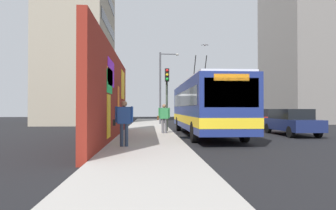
{
  "coord_description": "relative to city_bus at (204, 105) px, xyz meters",
  "views": [
    {
      "loc": [
        -19.11,
        1.52,
        1.59
      ],
      "look_at": [
        0.88,
        0.22,
        1.85
      ],
      "focal_mm": 31.42,
      "sensor_mm": 36.0,
      "label": 1
    }
  ],
  "objects": [
    {
      "name": "street_lamp",
      "position": [
        10.71,
        2.05,
        2.29
      ],
      "size": [
        0.44,
        1.87,
        6.86
      ],
      "color": "#4C4C51",
      "rests_on": "sidewalk_slab"
    },
    {
      "name": "pedestrian_near_wall",
      "position": [
        -6.05,
        4.28,
        -0.61
      ],
      "size": [
        0.23,
        0.77,
        1.75
      ],
      "color": "#2D3F59",
      "rests_on": "sidewalk_slab"
    },
    {
      "name": "flying_pigeons",
      "position": [
        5.4,
        -1.06,
        4.82
      ],
      "size": [
        0.32,
        0.56,
        0.13
      ],
      "color": "gray"
    },
    {
      "name": "traffic_light",
      "position": [
        1.7,
        2.15,
        1.11
      ],
      "size": [
        0.49,
        0.28,
        4.09
      ],
      "color": "#2D382D",
      "rests_on": "sidewalk_slab"
    },
    {
      "name": "ground_plane",
      "position": [
        1.72,
        1.8,
        -1.8
      ],
      "size": [
        80.0,
        80.0,
        0.0
      ],
      "primitive_type": "plane",
      "color": "black"
    },
    {
      "name": "pedestrian_at_curb",
      "position": [
        0.01,
        2.43,
        -0.63
      ],
      "size": [
        0.23,
        0.76,
        1.72
      ],
      "color": "#595960",
      "rests_on": "sidewalk_slab"
    },
    {
      "name": "city_bus",
      "position": [
        0.0,
        0.0,
        0.0
      ],
      "size": [
        11.63,
        2.67,
        5.01
      ],
      "color": "navy",
      "rests_on": "ground_plane"
    },
    {
      "name": "parked_car_red",
      "position": [
        6.23,
        -5.2,
        -0.96
      ],
      "size": [
        4.46,
        1.95,
        1.58
      ],
      "color": "#B21E19",
      "rests_on": "ground_plane"
    },
    {
      "name": "parked_car_navy",
      "position": [
        -0.22,
        -5.2,
        -0.96
      ],
      "size": [
        4.61,
        1.78,
        1.58
      ],
      "color": "navy",
      "rests_on": "ground_plane"
    },
    {
      "name": "graffiti_wall",
      "position": [
        -2.75,
        5.15,
        0.42
      ],
      "size": [
        13.05,
        0.32,
        4.43
      ],
      "color": "maroon",
      "rests_on": "ground_plane"
    },
    {
      "name": "building_far_left",
      "position": [
        15.59,
        11.0,
        8.65
      ],
      "size": [
        11.84,
        6.38,
        20.9
      ],
      "color": "#9E937F",
      "rests_on": "ground_plane"
    },
    {
      "name": "curbside_puddle",
      "position": [
        -1.29,
        1.2,
        -1.79
      ],
      "size": [
        1.26,
        1.26,
        0.0
      ],
      "primitive_type": "cylinder",
      "color": "black",
      "rests_on": "ground_plane"
    },
    {
      "name": "sidewalk_slab",
      "position": [
        1.72,
        3.4,
        -1.72
      ],
      "size": [
        48.0,
        3.2,
        0.15
      ],
      "primitive_type": "cube",
      "color": "#ADA8A0",
      "rests_on": "ground_plane"
    },
    {
      "name": "building_far_right",
      "position": [
        16.2,
        -15.2,
        7.68
      ],
      "size": [
        10.68,
        7.55,
        18.96
      ],
      "color": "gray",
      "rests_on": "ground_plane"
    }
  ]
}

